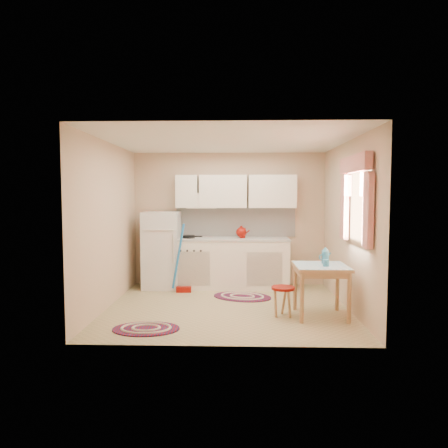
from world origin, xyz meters
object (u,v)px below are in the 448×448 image
(base_cabinets, at_px, (227,264))
(stool, at_px, (283,302))
(fridge, at_px, (162,250))
(table, at_px, (321,291))

(base_cabinets, bearing_deg, stool, -64.65)
(base_cabinets, bearing_deg, fridge, -177.59)
(base_cabinets, xyz_separation_m, stool, (0.83, -1.76, -0.23))
(table, bearing_deg, stool, -178.32)
(table, bearing_deg, base_cabinets, 127.92)
(base_cabinets, relative_size, stool, 5.36)
(base_cabinets, bearing_deg, table, -52.08)
(base_cabinets, distance_m, table, 2.21)
(fridge, xyz_separation_m, base_cabinets, (1.19, 0.05, -0.26))
(fridge, distance_m, stool, 2.69)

